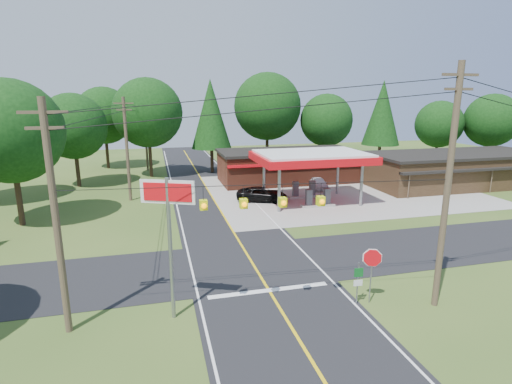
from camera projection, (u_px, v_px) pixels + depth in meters
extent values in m
plane|color=#314E1B|center=(253.00, 264.00, 24.45)|extent=(120.00, 120.00, 0.00)
cube|color=black|center=(253.00, 264.00, 24.45)|extent=(8.00, 120.00, 0.02)
cube|color=black|center=(253.00, 264.00, 24.44)|extent=(70.00, 7.00, 0.02)
cube|color=yellow|center=(253.00, 263.00, 24.44)|extent=(0.15, 110.00, 0.00)
cylinder|color=gray|center=(279.00, 189.00, 35.06)|extent=(0.28, 0.28, 4.20)
cylinder|color=gray|center=(264.00, 178.00, 39.77)|extent=(0.28, 0.28, 4.20)
cylinder|color=gray|center=(361.00, 184.00, 36.99)|extent=(0.28, 0.28, 4.20)
cylinder|color=gray|center=(338.00, 174.00, 41.70)|extent=(0.28, 0.28, 4.20)
cube|color=red|center=(312.00, 158.00, 37.86)|extent=(10.60, 7.40, 0.70)
cube|color=white|center=(312.00, 154.00, 37.76)|extent=(10.00, 7.00, 0.25)
cube|color=#9E9B93|center=(318.00, 205.00, 37.14)|extent=(3.20, 0.90, 0.22)
cube|color=#3F3F44|center=(309.00, 197.00, 36.73)|extent=(0.55, 0.45, 1.50)
cube|color=#3F3F44|center=(327.00, 196.00, 37.17)|extent=(0.55, 0.45, 1.50)
cube|color=#9E9B93|center=(304.00, 196.00, 40.53)|extent=(3.20, 0.90, 0.22)
cube|color=#3F3F44|center=(295.00, 189.00, 40.13)|extent=(0.55, 0.45, 1.50)
cube|color=#3F3F44|center=(312.00, 188.00, 40.56)|extent=(0.55, 0.45, 1.50)
cube|color=maroon|center=(287.00, 167.00, 48.12)|extent=(16.00, 7.00, 3.50)
cube|color=black|center=(288.00, 151.00, 47.68)|extent=(16.40, 7.40, 0.30)
cube|color=red|center=(298.00, 164.00, 44.51)|extent=(16.00, 0.50, 0.25)
cube|color=#342315|center=(455.00, 170.00, 45.86)|extent=(20.00, 8.00, 3.50)
cube|color=black|center=(457.00, 154.00, 45.42)|extent=(20.40, 8.40, 0.30)
cube|color=black|center=(485.00, 169.00, 41.71)|extent=(20.00, 0.70, 0.25)
cylinder|color=#473828|center=(447.00, 191.00, 18.32)|extent=(0.30, 0.30, 11.50)
cube|color=#473828|center=(460.00, 75.00, 17.13)|extent=(1.80, 0.12, 0.12)
cube|color=#473828|center=(459.00, 89.00, 17.27)|extent=(1.40, 0.12, 0.12)
cylinder|color=#473828|center=(56.00, 222.00, 16.29)|extent=(0.30, 0.30, 10.00)
cube|color=#473828|center=(43.00, 112.00, 15.27)|extent=(1.80, 0.12, 0.12)
cube|color=#473828|center=(45.00, 128.00, 15.41)|extent=(1.40, 0.12, 0.12)
cylinder|color=#473828|center=(127.00, 150.00, 38.33)|extent=(0.30, 0.30, 10.00)
cube|color=#473828|center=(124.00, 103.00, 37.30)|extent=(1.80, 0.12, 0.12)
cube|color=#473828|center=(124.00, 110.00, 37.44)|extent=(1.40, 0.12, 0.12)
cylinder|color=#473828|center=(146.00, 136.00, 54.77)|extent=(0.30, 0.30, 9.50)
cube|color=#C8D70B|center=(203.00, 205.00, 16.94)|extent=(0.32, 0.32, 0.42)
cube|color=#C8D70B|center=(244.00, 203.00, 17.17)|extent=(0.32, 0.32, 0.42)
cube|color=#C8D70B|center=(283.00, 202.00, 17.39)|extent=(0.32, 0.32, 0.42)
cube|color=#C8D70B|center=(321.00, 201.00, 17.61)|extent=(0.32, 0.32, 0.42)
cylinder|color=#332316|center=(78.00, 169.00, 45.12)|extent=(0.44, 0.44, 3.96)
sphere|color=black|center=(73.00, 126.00, 44.00)|extent=(7.26, 7.26, 7.26)
cylinder|color=#332316|center=(150.00, 159.00, 50.73)|extent=(0.44, 0.44, 4.68)
sphere|color=black|center=(148.00, 113.00, 49.41)|extent=(8.58, 8.58, 8.58)
cylinder|color=#332316|center=(212.00, 157.00, 53.64)|extent=(0.44, 0.44, 4.32)
cone|color=black|center=(211.00, 114.00, 52.33)|extent=(5.28, 5.28, 9.00)
cylinder|color=#332316|center=(267.00, 151.00, 56.43)|extent=(0.44, 0.44, 5.04)
sphere|color=black|center=(267.00, 107.00, 55.00)|extent=(9.24, 9.24, 9.24)
cylinder|color=#332316|center=(325.00, 155.00, 56.59)|extent=(0.44, 0.44, 3.96)
sphere|color=black|center=(326.00, 120.00, 55.47)|extent=(7.26, 7.26, 7.26)
cylinder|color=#332316|center=(379.00, 153.00, 57.54)|extent=(0.44, 0.44, 4.32)
cone|color=black|center=(382.00, 113.00, 56.23)|extent=(5.28, 5.28, 9.00)
cylinder|color=#332316|center=(436.00, 155.00, 57.66)|extent=(0.44, 0.44, 3.60)
sphere|color=black|center=(439.00, 124.00, 56.64)|extent=(6.60, 6.60, 6.60)
cylinder|color=#332316|center=(487.00, 155.00, 56.24)|extent=(0.44, 0.44, 3.96)
sphere|color=black|center=(492.00, 120.00, 55.11)|extent=(7.26, 7.26, 7.26)
cylinder|color=#332316|center=(19.00, 199.00, 31.40)|extent=(0.44, 0.44, 4.32)
sphere|color=black|center=(10.00, 131.00, 30.18)|extent=(7.92, 7.92, 7.92)
cylinder|color=#332316|center=(107.00, 153.00, 56.87)|extent=(0.44, 0.44, 4.32)
sphere|color=black|center=(104.00, 116.00, 55.65)|extent=(7.92, 7.92, 7.92)
imported|color=black|center=(262.00, 194.00, 39.04)|extent=(6.36, 6.36, 1.36)
imported|color=white|center=(319.00, 183.00, 44.21)|extent=(4.13, 4.13, 1.27)
cylinder|color=gray|center=(171.00, 250.00, 17.76)|extent=(0.18, 0.18, 6.61)
cube|color=white|center=(167.00, 192.00, 17.14)|extent=(2.28, 1.06, 1.04)
cube|color=red|center=(167.00, 192.00, 17.09)|extent=(2.00, 0.92, 0.80)
cylinder|color=gray|center=(371.00, 278.00, 19.57)|extent=(0.07, 0.07, 2.68)
cylinder|color=gray|center=(358.00, 283.00, 19.45)|extent=(0.06, 0.06, 2.21)
cube|color=#0C591E|center=(359.00, 273.00, 19.28)|extent=(0.45, 0.07, 0.45)
cube|color=white|center=(358.00, 283.00, 19.40)|extent=(0.45, 0.07, 0.30)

